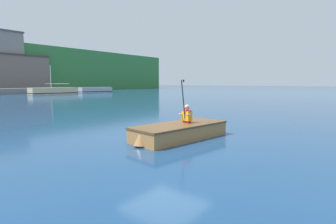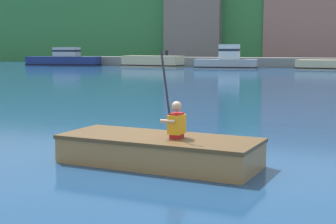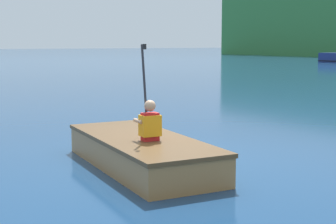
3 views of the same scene
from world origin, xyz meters
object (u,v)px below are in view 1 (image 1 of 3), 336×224
at_px(rowboat_foreground, 179,130).
at_px(person_paddler, 187,114).
at_px(moored_boat_dock_west_inner, 54,91).
at_px(moored_boat_dock_center_far, 96,90).

distance_m(rowboat_foreground, person_paddler, 0.62).
height_order(moored_boat_dock_west_inner, moored_boat_dock_center_far, moored_boat_dock_west_inner).
bearing_deg(person_paddler, moored_boat_dock_west_inner, 68.12).
xyz_separation_m(moored_boat_dock_center_far, person_paddler, (-23.26, -36.95, 0.30)).
bearing_deg(rowboat_foreground, person_paddler, -7.71).
distance_m(moored_boat_dock_west_inner, rowboat_foreground, 38.65).
bearing_deg(moored_boat_dock_west_inner, rowboat_foreground, -112.42).
relative_size(moored_boat_dock_west_inner, moored_boat_dock_center_far, 1.17).
height_order(rowboat_foreground, person_paddler, person_paddler).
xyz_separation_m(moored_boat_dock_west_inner, person_paddler, (-14.37, -35.78, 0.26)).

